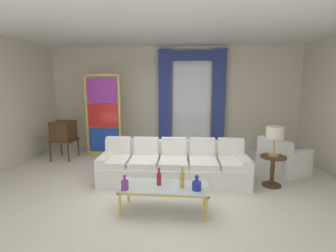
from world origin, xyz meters
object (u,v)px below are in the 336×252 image
object	(u,v)px
bottle_crystal_tall	(159,178)
round_side_table	(272,168)
couch_white_long	(174,166)
armchair_white	(282,161)
coffee_table	(164,188)
vintage_tv	(63,131)
bottle_blue_decanter	(125,184)
bottle_amber_squat	(182,179)
peacock_figurine	(114,151)
bottle_ruby_flask	(197,185)
stained_glass_divider	(103,117)
table_lamp_brass	(275,134)

from	to	relation	value
bottle_crystal_tall	round_side_table	size ratio (longest dim) A/B	0.48
couch_white_long	armchair_white	distance (m)	2.40
coffee_table	vintage_tv	bearing A→B (deg)	139.01
bottle_blue_decanter	round_side_table	size ratio (longest dim) A/B	0.39
couch_white_long	bottle_crystal_tall	bearing A→B (deg)	-96.36
coffee_table	bottle_amber_squat	distance (m)	0.33
peacock_figurine	round_side_table	size ratio (longest dim) A/B	1.01
coffee_table	bottle_ruby_flask	size ratio (longest dim) A/B	5.81
bottle_crystal_tall	stained_glass_divider	bearing A→B (deg)	123.17
armchair_white	couch_white_long	bearing A→B (deg)	-165.16
bottle_amber_squat	coffee_table	bearing A→B (deg)	172.92
coffee_table	bottle_crystal_tall	bearing A→B (deg)	160.08
coffee_table	bottle_ruby_flask	bearing A→B (deg)	-11.46
couch_white_long	peacock_figurine	bearing A→B (deg)	141.51
coffee_table	peacock_figurine	distance (m)	3.06
bottle_crystal_tall	vintage_tv	distance (m)	3.77
coffee_table	bottle_ruby_flask	xyz separation A→B (m)	(0.49, -0.10, 0.12)
coffee_table	peacock_figurine	bearing A→B (deg)	121.87
couch_white_long	bottle_ruby_flask	distance (m)	1.45
peacock_figurine	coffee_table	bearing A→B (deg)	-58.13
bottle_blue_decanter	bottle_amber_squat	distance (m)	0.86
bottle_crystal_tall	armchair_white	size ratio (longest dim) A/B	0.26
bottle_ruby_flask	table_lamp_brass	size ratio (longest dim) A/B	0.41
stained_glass_divider	round_side_table	bearing A→B (deg)	-23.70
vintage_tv	armchair_white	size ratio (longest dim) A/B	1.21
round_side_table	table_lamp_brass	size ratio (longest dim) A/B	1.04
vintage_tv	table_lamp_brass	distance (m)	5.06
bottle_blue_decanter	armchair_white	bearing A→B (deg)	35.06
armchair_white	table_lamp_brass	size ratio (longest dim) A/B	1.95
vintage_tv	armchair_white	xyz separation A→B (m)	(5.28, -0.64, -0.44)
stained_glass_divider	table_lamp_brass	distance (m)	4.29
bottle_blue_decanter	peacock_figurine	size ratio (longest dim) A/B	0.38
coffee_table	round_side_table	xyz separation A→B (m)	(1.96, 1.18, -0.02)
bottle_amber_squat	stained_glass_divider	xyz separation A→B (m)	(-2.24, 2.94, 0.51)
bottle_crystal_tall	armchair_white	xyz separation A→B (m)	(2.46, 1.85, -0.23)
bottle_ruby_flask	peacock_figurine	world-z (taller)	bottle_ruby_flask
couch_white_long	bottle_amber_squat	xyz separation A→B (m)	(0.22, -1.30, 0.24)
bottle_blue_decanter	bottle_crystal_tall	bearing A→B (deg)	23.58
couch_white_long	bottle_crystal_tall	size ratio (longest dim) A/B	10.38
vintage_tv	table_lamp_brass	bearing A→B (deg)	-15.47
bottle_blue_decanter	bottle_ruby_flask	xyz separation A→B (m)	(1.06, 0.08, -0.00)
bottle_amber_squat	stained_glass_divider	distance (m)	3.73
peacock_figurine	couch_white_long	bearing A→B (deg)	-38.49
bottle_blue_decanter	bottle_crystal_tall	world-z (taller)	bottle_crystal_tall
bottle_ruby_flask	armchair_white	distance (m)	2.74
coffee_table	bottle_blue_decanter	xyz separation A→B (m)	(-0.57, -0.18, 0.12)
bottle_crystal_tall	bottle_amber_squat	xyz separation A→B (m)	(0.36, -0.07, 0.03)
armchair_white	peacock_figurine	world-z (taller)	armchair_white
bottle_blue_decanter	peacock_figurine	world-z (taller)	bottle_blue_decanter
bottle_amber_squat	bottle_ruby_flask	world-z (taller)	bottle_amber_squat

